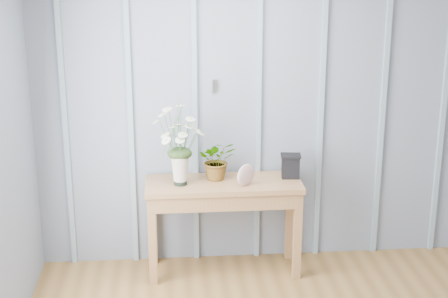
{
  "coord_description": "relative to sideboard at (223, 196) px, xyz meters",
  "views": [
    {
      "loc": [
        -0.97,
        -2.95,
        2.55
      ],
      "look_at": [
        -0.55,
        1.94,
        1.03
      ],
      "focal_mm": 55.0,
      "sensor_mm": 36.0,
      "label": 1
    }
  ],
  "objects": [
    {
      "name": "sideboard",
      "position": [
        0.0,
        0.0,
        0.0
      ],
      "size": [
        1.2,
        0.45,
        0.75
      ],
      "color": "olive",
      "rests_on": "ground"
    },
    {
      "name": "spider_plant",
      "position": [
        -0.04,
        0.07,
        0.27
      ],
      "size": [
        0.29,
        0.25,
        0.31
      ],
      "primitive_type": "imported",
      "rotation": [
        0.0,
        0.0,
        0.03
      ],
      "color": "#1F3816",
      "rests_on": "sideboard"
    },
    {
      "name": "carved_box",
      "position": [
        0.53,
        0.06,
        0.21
      ],
      "size": [
        0.17,
        0.14,
        0.19
      ],
      "color": "black",
      "rests_on": "sideboard"
    },
    {
      "name": "room_shell",
      "position": [
        0.55,
        -1.08,
        1.35
      ],
      "size": [
        4.0,
        4.5,
        2.5
      ],
      "color": "gray",
      "rests_on": "ground"
    },
    {
      "name": "felt_disc_vessel",
      "position": [
        0.16,
        -0.1,
        0.2
      ],
      "size": [
        0.17,
        0.14,
        0.17
      ],
      "primitive_type": "ellipsoid",
      "rotation": [
        0.0,
        0.0,
        0.64
      ],
      "color": "#985866",
      "rests_on": "sideboard"
    },
    {
      "name": "daisy_vase",
      "position": [
        -0.33,
        -0.03,
        0.52
      ],
      "size": [
        0.45,
        0.35,
        0.64
      ],
      "color": "black",
      "rests_on": "sideboard"
    }
  ]
}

